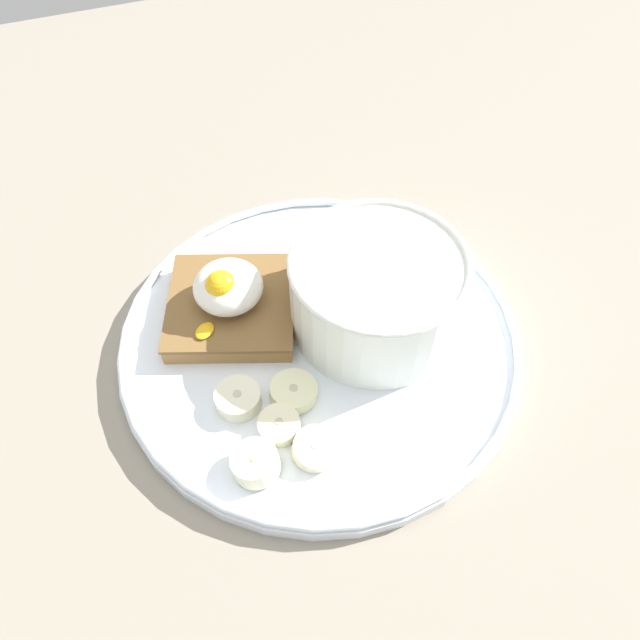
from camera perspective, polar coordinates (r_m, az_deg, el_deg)
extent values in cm
cube|color=gray|center=(48.71, 0.00, -2.88)|extent=(120.00, 120.00, 2.00)
cylinder|color=white|center=(47.49, 0.00, -1.85)|extent=(30.17, 30.17, 1.00)
torus|color=white|center=(46.84, 0.00, -1.27)|extent=(29.97, 29.97, 0.60)
cylinder|color=white|center=(45.82, 5.10, 2.67)|extent=(12.75, 12.75, 6.43)
torus|color=white|center=(43.43, 5.40, 5.42)|extent=(12.95, 12.95, 0.60)
cylinder|color=beige|center=(46.00, 5.08, 2.48)|extent=(11.35, 11.35, 5.56)
ellipsoid|color=beige|center=(44.07, 5.32, 4.64)|extent=(10.78, 10.78, 1.20)
ellipsoid|color=#D0B98F|center=(45.50, 1.86, 7.50)|extent=(1.91, 2.17, 0.78)
ellipsoid|color=#A48559|center=(43.49, 7.59, 4.02)|extent=(1.49, 1.40, 0.54)
ellipsoid|color=tan|center=(45.15, 2.40, 6.89)|extent=(1.64, 1.67, 0.61)
ellipsoid|color=#A87D60|center=(44.05, 7.33, 4.95)|extent=(0.96, 1.47, 0.62)
ellipsoid|color=#8F664E|center=(42.94, 4.37, 3.68)|extent=(1.47, 1.69, 0.61)
cube|color=brown|center=(47.75, -8.17, 1.73)|extent=(12.25, 12.25, 0.30)
cube|color=#A1733F|center=(48.29, -8.08, 1.21)|extent=(12.00, 12.00, 1.59)
ellipsoid|color=white|center=(46.51, -8.40, 3.02)|extent=(5.20, 5.16, 3.10)
sphere|color=yellow|center=(45.54, -9.01, 3.05)|extent=(2.42, 2.42, 2.42)
ellipsoid|color=yellow|center=(45.92, -10.50, -0.98)|extent=(2.04, 2.01, 0.36)
cylinder|color=beige|center=(42.51, -3.73, -9.56)|extent=(4.06, 4.04, 1.29)
cylinder|color=#B9B292|center=(42.08, -3.77, -9.24)|extent=(0.73, 0.72, 0.17)
cylinder|color=beige|center=(41.58, -0.44, -11.67)|extent=(4.26, 4.30, 1.54)
cylinder|color=#BAB38E|center=(41.15, -0.44, -11.38)|extent=(0.76, 0.76, 0.23)
cylinder|color=beige|center=(43.81, -2.42, -6.54)|extent=(4.46, 4.43, 1.20)
cylinder|color=#B2B28B|center=(43.41, -2.44, -6.22)|extent=(0.80, 0.80, 0.17)
cylinder|color=#EFE9C0|center=(41.16, -5.92, -12.87)|extent=(4.47, 4.50, 1.78)
cylinder|color=#BAB696|center=(40.53, -6.01, -12.46)|extent=(0.79, 0.80, 0.19)
cylinder|color=#EEE9C7|center=(43.72, -7.50, -7.13)|extent=(3.37, 3.35, 1.30)
cylinder|color=#B9B59B|center=(43.18, -7.59, -6.70)|extent=(0.60, 0.60, 0.13)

